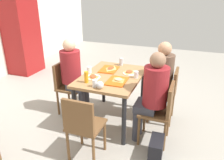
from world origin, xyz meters
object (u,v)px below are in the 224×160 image
(person_in_brown_jacket, at_px, (160,75))
(pizza_slice_d, at_px, (129,72))
(tray_red_far, at_px, (109,69))
(chair_far_side, at_px, (67,84))
(plastic_cup_b, at_px, (136,75))
(pizza_slice_b, at_px, (111,68))
(pizza_slice_c, at_px, (93,76))
(drink_fridge, at_px, (22,34))
(main_table, at_px, (112,81))
(paper_plate_center, at_px, (93,77))
(soda_can, at_px, (121,62))
(plastic_cup_a, at_px, (89,70))
(plastic_cup_c, at_px, (95,83))
(condiment_bottle, at_px, (86,77))
(pizza_slice_a, at_px, (118,79))
(chair_near_left, at_px, (162,109))
(person_far_side, at_px, (73,71))
(chair_left_end, at_px, (83,124))
(person_in_red, at_px, (152,91))
(chair_near_right, at_px, (168,91))
(tray_red_near, at_px, (117,81))
(foil_bundle, at_px, (100,85))
(paper_plate_near_edge, at_px, (130,73))
(handbag, at_px, (156,149))

(person_in_brown_jacket, xyz_separation_m, pizza_slice_d, (-0.10, 0.45, 0.03))
(tray_red_far, bearing_deg, pizza_slice_d, -92.78)
(chair_far_side, relative_size, plastic_cup_b, 8.65)
(pizza_slice_b, xyz_separation_m, pizza_slice_c, (-0.41, 0.12, -0.01))
(tray_red_far, xyz_separation_m, drink_fridge, (1.15, 2.72, 0.17))
(main_table, distance_m, tray_red_far, 0.27)
(paper_plate_center, xyz_separation_m, soda_can, (0.67, -0.21, 0.06))
(pizza_slice_b, bearing_deg, plastic_cup_a, 134.61)
(paper_plate_center, xyz_separation_m, pizza_slice_d, (0.36, -0.45, 0.01))
(pizza_slice_c, distance_m, plastic_cup_c, 0.33)
(condiment_bottle, bearing_deg, paper_plate_center, 0.00)
(pizza_slice_a, bearing_deg, person_in_brown_jacket, -46.81)
(pizza_slice_b, relative_size, pizza_slice_c, 0.86)
(chair_near_left, distance_m, person_far_side, 1.53)
(chair_left_end, height_order, person_in_red, person_in_red)
(chair_near_right, bearing_deg, drink_fridge, 73.78)
(chair_near_left, height_order, plastic_cup_c, plastic_cup_c)
(chair_near_right, relative_size, tray_red_far, 2.40)
(chair_near_left, height_order, chair_left_end, same)
(chair_far_side, height_order, pizza_slice_d, chair_far_side)
(pizza_slice_a, xyz_separation_m, pizza_slice_d, (0.37, -0.05, -0.01))
(tray_red_near, xyz_separation_m, condiment_bottle, (-0.18, 0.38, 0.07))
(pizza_slice_c, height_order, plastic_cup_a, plastic_cup_a)
(tray_red_far, bearing_deg, foil_bundle, -168.05)
(plastic_cup_b, distance_m, drink_fridge, 3.48)
(plastic_cup_b, bearing_deg, plastic_cup_c, 139.52)
(main_table, bearing_deg, pizza_slice_a, -137.63)
(main_table, distance_m, plastic_cup_b, 0.39)
(tray_red_near, relative_size, pizza_slice_b, 1.64)
(paper_plate_near_edge, distance_m, drink_fridge, 3.31)
(plastic_cup_c, distance_m, drink_fridge, 3.33)
(person_in_red, relative_size, plastic_cup_c, 12.75)
(pizza_slice_b, height_order, pizza_slice_c, pizza_slice_b)
(plastic_cup_a, relative_size, foil_bundle, 1.00)
(paper_plate_center, bearing_deg, paper_plate_near_edge, -53.06)
(chair_near_left, bearing_deg, main_table, 70.07)
(plastic_cup_b, height_order, soda_can, soda_can)
(person_in_brown_jacket, bearing_deg, handbag, -170.49)
(pizza_slice_d, relative_size, condiment_bottle, 1.18)
(foil_bundle, relative_size, drink_fridge, 0.05)
(person_in_red, relative_size, person_far_side, 1.00)
(chair_near_right, relative_size, paper_plate_near_edge, 3.93)
(pizza_slice_b, bearing_deg, soda_can, -16.57)
(pizza_slice_d, xyz_separation_m, handbag, (-0.83, -0.61, -0.65))
(chair_near_left, bearing_deg, person_far_side, 78.77)
(person_in_brown_jacket, xyz_separation_m, tray_red_far, (-0.09, 0.80, 0.02))
(main_table, height_order, pizza_slice_b, pizza_slice_b)
(person_far_side, distance_m, condiment_bottle, 0.59)
(pizza_slice_a, bearing_deg, chair_left_end, 168.25)
(tray_red_near, xyz_separation_m, plastic_cup_a, (0.18, 0.51, 0.04))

